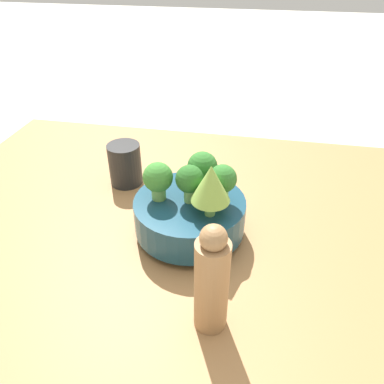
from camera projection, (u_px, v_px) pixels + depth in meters
ground_plane at (192, 240)px, 0.77m from camera, size 6.00×6.00×0.00m
table at (192, 233)px, 0.76m from camera, size 1.19×0.86×0.04m
bowl at (192, 215)px, 0.71m from camera, size 0.21×0.21×0.08m
broccoli_floret_back at (202, 167)px, 0.70m from camera, size 0.06×0.06×0.07m
broccoli_floret_right at (223, 181)px, 0.66m from camera, size 0.05×0.05×0.08m
broccoli_floret_center at (192, 181)px, 0.66m from camera, size 0.05×0.05×0.07m
broccoli_floret_left at (158, 179)px, 0.67m from camera, size 0.05×0.05×0.07m
romanesco_piece_near at (211, 184)px, 0.62m from camera, size 0.07×0.07×0.10m
cup at (125, 164)px, 0.85m from camera, size 0.07×0.07×0.10m
pepper_mill at (212, 281)px, 0.51m from camera, size 0.05×0.05×0.18m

